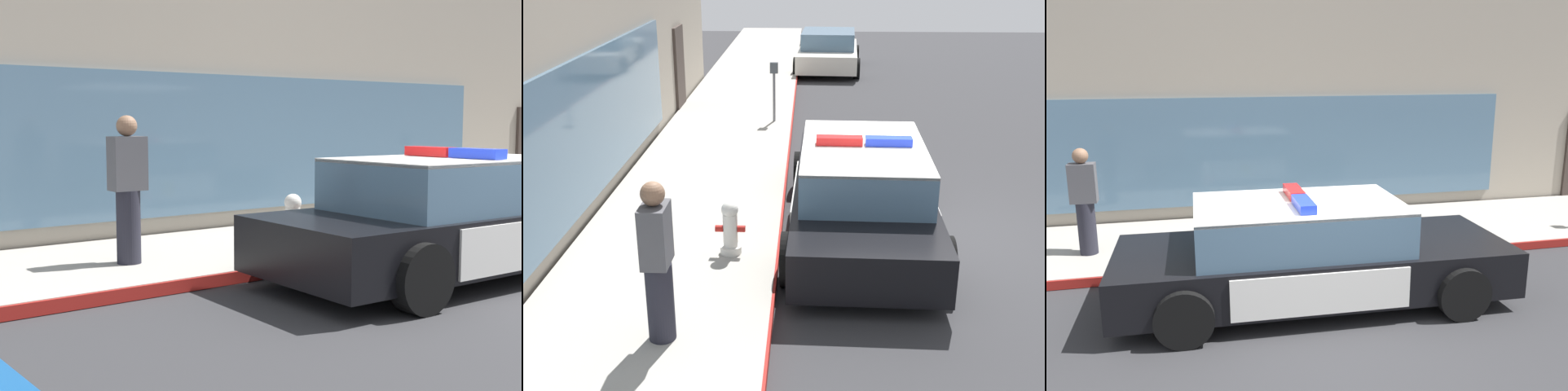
% 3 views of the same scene
% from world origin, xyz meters
% --- Properties ---
extents(ground, '(48.00, 48.00, 0.00)m').
position_xyz_m(ground, '(0.00, 0.00, 0.00)').
color(ground, '#303033').
extents(sidewalk, '(48.00, 2.79, 0.15)m').
position_xyz_m(sidewalk, '(0.00, 3.26, 0.07)').
color(sidewalk, '#A39E93').
rests_on(sidewalk, ground).
extents(curb_red_paint, '(28.80, 0.04, 0.14)m').
position_xyz_m(curb_red_paint, '(0.00, 1.85, 0.08)').
color(curb_red_paint, maroon).
rests_on(curb_red_paint, ground).
extents(storefront_building, '(20.05, 11.69, 7.54)m').
position_xyz_m(storefront_building, '(1.42, 10.50, 3.77)').
color(storefront_building, gray).
rests_on(storefront_building, ground).
extents(police_cruiser, '(5.18, 2.19, 1.49)m').
position_xyz_m(police_cruiser, '(-0.03, 0.70, 0.68)').
color(police_cruiser, black).
rests_on(police_cruiser, ground).
extents(fire_hydrant, '(0.34, 0.39, 0.73)m').
position_xyz_m(fire_hydrant, '(-1.08, 2.46, 0.50)').
color(fire_hydrant, silver).
rests_on(fire_hydrant, sidewalk).
extents(pedestrian_on_sidewalk, '(0.40, 0.28, 1.71)m').
position_xyz_m(pedestrian_on_sidewalk, '(-3.14, 2.94, 1.01)').
color(pedestrian_on_sidewalk, '#23232D').
rests_on(pedestrian_on_sidewalk, sidewalk).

